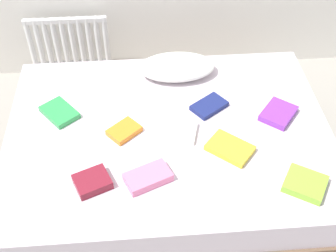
{
  "coord_description": "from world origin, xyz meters",
  "views": [
    {
      "loc": [
        -0.15,
        -1.85,
        2.37
      ],
      "look_at": [
        0.0,
        0.05,
        0.48
      ],
      "focal_mm": 46.67,
      "sensor_mm": 36.0,
      "label": 1
    }
  ],
  "objects_px": {
    "textbook_yellow": "(230,148)",
    "bed": "(169,157)",
    "textbook_lime": "(305,184)",
    "textbook_pink": "(148,177)",
    "textbook_orange": "(124,131)",
    "textbook_maroon": "(92,182)",
    "textbook_green": "(59,112)",
    "textbook_navy": "(209,106)",
    "textbook_purple": "(278,113)",
    "textbook_white": "(175,131)",
    "pillow": "(177,67)",
    "radiator": "(69,43)"
  },
  "relations": [
    {
      "from": "pillow",
      "to": "textbook_navy",
      "type": "height_order",
      "value": "pillow"
    },
    {
      "from": "pillow",
      "to": "textbook_purple",
      "type": "distance_m",
      "value": 0.76
    },
    {
      "from": "radiator",
      "to": "textbook_orange",
      "type": "bearing_deg",
      "value": -69.5
    },
    {
      "from": "textbook_purple",
      "to": "textbook_pink",
      "type": "bearing_deg",
      "value": 157.1
    },
    {
      "from": "pillow",
      "to": "textbook_maroon",
      "type": "relative_size",
      "value": 2.86
    },
    {
      "from": "pillow",
      "to": "textbook_pink",
      "type": "height_order",
      "value": "pillow"
    },
    {
      "from": "bed",
      "to": "radiator",
      "type": "height_order",
      "value": "radiator"
    },
    {
      "from": "textbook_orange",
      "to": "pillow",
      "type": "bearing_deg",
      "value": 15.5
    },
    {
      "from": "textbook_orange",
      "to": "textbook_pink",
      "type": "xyz_separation_m",
      "value": [
        0.13,
        -0.37,
        0.01
      ]
    },
    {
      "from": "bed",
      "to": "radiator",
      "type": "relative_size",
      "value": 3.07
    },
    {
      "from": "textbook_purple",
      "to": "pillow",
      "type": "bearing_deg",
      "value": 90.63
    },
    {
      "from": "textbook_maroon",
      "to": "textbook_orange",
      "type": "bearing_deg",
      "value": 42.46
    },
    {
      "from": "bed",
      "to": "textbook_green",
      "type": "relative_size",
      "value": 8.6
    },
    {
      "from": "radiator",
      "to": "textbook_white",
      "type": "height_order",
      "value": "radiator"
    },
    {
      "from": "radiator",
      "to": "textbook_maroon",
      "type": "distance_m",
      "value": 1.62
    },
    {
      "from": "pillow",
      "to": "textbook_white",
      "type": "xyz_separation_m",
      "value": [
        -0.06,
        -0.57,
        -0.05
      ]
    },
    {
      "from": "textbook_orange",
      "to": "textbook_purple",
      "type": "distance_m",
      "value": 0.96
    },
    {
      "from": "textbook_purple",
      "to": "textbook_navy",
      "type": "xyz_separation_m",
      "value": [
        -0.42,
        0.11,
        -0.0
      ]
    },
    {
      "from": "radiator",
      "to": "textbook_green",
      "type": "relative_size",
      "value": 2.8
    },
    {
      "from": "bed",
      "to": "textbook_purple",
      "type": "height_order",
      "value": "textbook_purple"
    },
    {
      "from": "textbook_yellow",
      "to": "textbook_lime",
      "type": "xyz_separation_m",
      "value": [
        0.35,
        -0.29,
        0.0
      ]
    },
    {
      "from": "textbook_purple",
      "to": "textbook_green",
      "type": "xyz_separation_m",
      "value": [
        -1.36,
        0.12,
        -0.0
      ]
    },
    {
      "from": "radiator",
      "to": "textbook_pink",
      "type": "xyz_separation_m",
      "value": [
        0.58,
        -1.58,
        0.17
      ]
    },
    {
      "from": "textbook_green",
      "to": "textbook_white",
      "type": "bearing_deg",
      "value": 34.41
    },
    {
      "from": "bed",
      "to": "textbook_green",
      "type": "bearing_deg",
      "value": 164.41
    },
    {
      "from": "textbook_maroon",
      "to": "textbook_lime",
      "type": "bearing_deg",
      "value": -28.07
    },
    {
      "from": "pillow",
      "to": "textbook_orange",
      "type": "relative_size",
      "value": 2.87
    },
    {
      "from": "textbook_white",
      "to": "textbook_lime",
      "type": "relative_size",
      "value": 1.19
    },
    {
      "from": "textbook_maroon",
      "to": "textbook_white",
      "type": "bearing_deg",
      "value": 13.66
    },
    {
      "from": "textbook_yellow",
      "to": "textbook_purple",
      "type": "height_order",
      "value": "textbook_purple"
    },
    {
      "from": "textbook_purple",
      "to": "textbook_maroon",
      "type": "relative_size",
      "value": 1.22
    },
    {
      "from": "textbook_pink",
      "to": "textbook_purple",
      "type": "bearing_deg",
      "value": 5.03
    },
    {
      "from": "textbook_orange",
      "to": "textbook_maroon",
      "type": "relative_size",
      "value": 1.0
    },
    {
      "from": "textbook_yellow",
      "to": "textbook_maroon",
      "type": "distance_m",
      "value": 0.8
    },
    {
      "from": "textbook_maroon",
      "to": "radiator",
      "type": "bearing_deg",
      "value": 77.06
    },
    {
      "from": "textbook_lime",
      "to": "textbook_purple",
      "type": "bearing_deg",
      "value": 122.0
    },
    {
      "from": "textbook_navy",
      "to": "textbook_pink",
      "type": "distance_m",
      "value": 0.69
    },
    {
      "from": "textbook_purple",
      "to": "textbook_white",
      "type": "bearing_deg",
      "value": 137.42
    },
    {
      "from": "textbook_orange",
      "to": "textbook_purple",
      "type": "xyz_separation_m",
      "value": [
        0.96,
        0.07,
        0.0
      ]
    },
    {
      "from": "textbook_orange",
      "to": "textbook_maroon",
      "type": "height_order",
      "value": "textbook_maroon"
    },
    {
      "from": "textbook_navy",
      "to": "textbook_green",
      "type": "height_order",
      "value": "textbook_green"
    },
    {
      "from": "textbook_yellow",
      "to": "textbook_navy",
      "type": "distance_m",
      "value": 0.37
    },
    {
      "from": "textbook_yellow",
      "to": "textbook_pink",
      "type": "distance_m",
      "value": 0.51
    },
    {
      "from": "radiator",
      "to": "textbook_white",
      "type": "distance_m",
      "value": 1.45
    },
    {
      "from": "textbook_navy",
      "to": "textbook_green",
      "type": "bearing_deg",
      "value": 143.12
    },
    {
      "from": "textbook_green",
      "to": "textbook_purple",
      "type": "bearing_deg",
      "value": 46.33
    },
    {
      "from": "textbook_yellow",
      "to": "bed",
      "type": "bearing_deg",
      "value": -169.71
    },
    {
      "from": "pillow",
      "to": "bed",
      "type": "bearing_deg",
      "value": -100.35
    },
    {
      "from": "textbook_lime",
      "to": "textbook_pink",
      "type": "bearing_deg",
      "value": -155.42
    },
    {
      "from": "bed",
      "to": "textbook_orange",
      "type": "relative_size",
      "value": 11.03
    }
  ]
}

